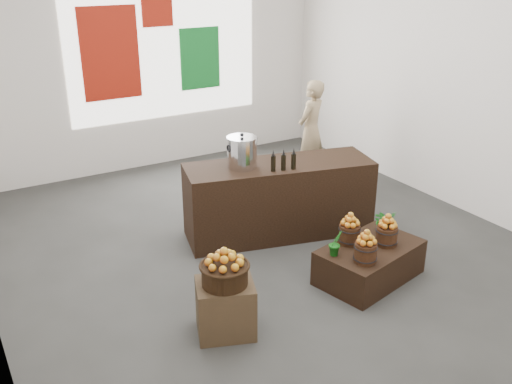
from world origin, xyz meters
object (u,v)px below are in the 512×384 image
display_table (369,262)px  stock_pot_left (242,153)px  counter (279,199)px  wicker_basket (225,275)px  crate (226,308)px  shopper (311,130)px

display_table → stock_pot_left: stock_pot_left is taller
counter → wicker_basket: bearing=-121.9°
crate → wicker_basket: 0.36m
wicker_basket → shopper: 4.22m
display_table → shopper: size_ratio=0.73×
display_table → shopper: 3.17m
display_table → stock_pot_left: 1.94m
wicker_basket → counter: (1.55, 1.50, -0.15)m
crate → counter: 2.16m
counter → shopper: 2.09m
crate → counter: bearing=44.0°
wicker_basket → stock_pot_left: size_ratio=1.18×
stock_pot_left → counter: bearing=-14.1°
crate → wicker_basket: wicker_basket is taller
wicker_basket → counter: size_ratio=0.18×
stock_pot_left → display_table: bearing=-65.4°
crate → display_table: 1.80m
crate → counter: (1.55, 1.50, 0.21)m
wicker_basket → stock_pot_left: bearing=55.9°
crate → stock_pot_left: bearing=55.9°
counter → shopper: size_ratio=1.48×
stock_pot_left → shopper: bearing=33.7°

